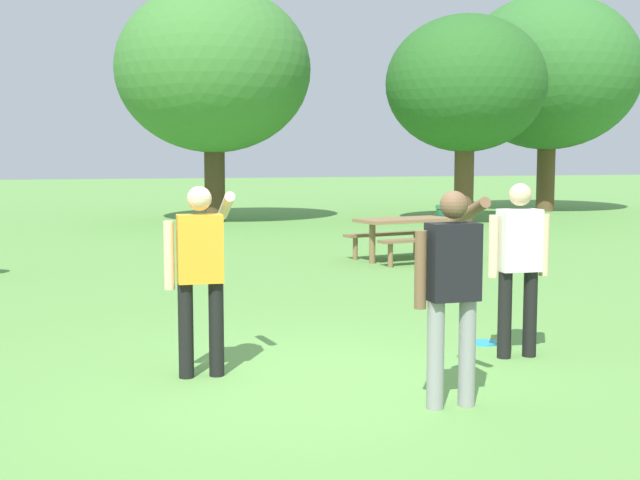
{
  "coord_description": "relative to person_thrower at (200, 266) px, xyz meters",
  "views": [
    {
      "loc": [
        -1.88,
        -6.63,
        1.91
      ],
      "look_at": [
        0.59,
        1.87,
        1.0
      ],
      "focal_mm": 47.08,
      "sensor_mm": 36.0,
      "label": 1
    }
  ],
  "objects": [
    {
      "name": "trash_can_further_along",
      "position": [
        5.72,
        7.22,
        -0.48
      ],
      "size": [
        0.59,
        0.59,
        0.96
      ],
      "color": "#237047",
      "rests_on": "ground"
    },
    {
      "name": "person_bystander",
      "position": [
        1.69,
        -1.4,
        0.0
      ],
      "size": [
        0.61,
        0.67,
        1.64
      ],
      "color": "gray",
      "rests_on": "ground"
    },
    {
      "name": "tree_slender_mid",
      "position": [
        14.14,
        17.85,
        3.62
      ],
      "size": [
        5.99,
        5.99,
        7.15
      ],
      "color": "brown",
      "rests_on": "ground"
    },
    {
      "name": "frisbee",
      "position": [
        2.92,
        0.43,
        -0.95
      ],
      "size": [
        0.25,
        0.25,
        0.03
      ],
      "primitive_type": "cylinder",
      "color": "#2D9EDB",
      "rests_on": "ground"
    },
    {
      "name": "tree_broad_center",
      "position": [
        2.76,
        16.48,
        3.27
      ],
      "size": [
        5.43,
        5.43,
        6.56
      ],
      "color": "#4C3823",
      "rests_on": "ground"
    },
    {
      "name": "ground_plane",
      "position": [
        0.88,
        -0.45,
        -0.96
      ],
      "size": [
        120.0,
        120.0,
        0.0
      ],
      "primitive_type": "plane",
      "color": "#609947"
    },
    {
      "name": "tree_far_right",
      "position": [
        9.27,
        14.02,
        2.83
      ],
      "size": [
        4.36,
        4.36,
        5.67
      ],
      "color": "brown",
      "rests_on": "ground"
    },
    {
      "name": "picnic_table_near",
      "position": [
        4.6,
        6.79,
        -0.4
      ],
      "size": [
        1.96,
        1.75,
        0.77
      ],
      "color": "olive",
      "rests_on": "ground"
    },
    {
      "name": "person_catcher",
      "position": [
        2.96,
        -0.15,
        -0.02
      ],
      "size": [
        0.61,
        0.24,
        1.64
      ],
      "color": "black",
      "rests_on": "ground"
    },
    {
      "name": "person_thrower",
      "position": [
        0.0,
        0.0,
        0.0
      ],
      "size": [
        0.63,
        0.67,
        1.64
      ],
      "color": "black",
      "rests_on": "ground"
    }
  ]
}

